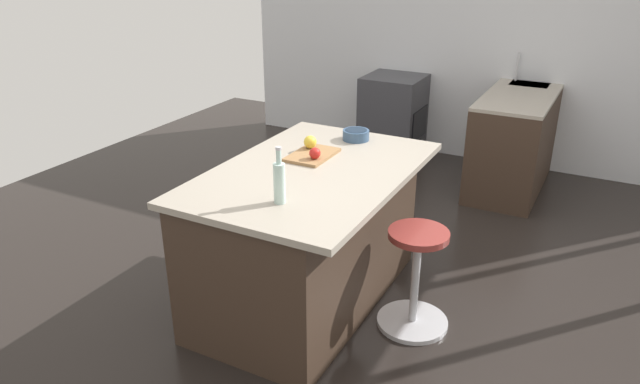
{
  "coord_description": "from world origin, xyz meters",
  "views": [
    {
      "loc": [
        3.26,
        1.36,
        2.23
      ],
      "look_at": [
        0.34,
        -0.17,
        0.79
      ],
      "focal_mm": 33.09,
      "sensor_mm": 36.0,
      "label": 1
    }
  ],
  "objects_px": {
    "cutting_board": "(312,155)",
    "apple_yellow": "(310,142)",
    "oven_range": "(393,116)",
    "apple_red": "(315,153)",
    "fruit_bowl": "(356,134)",
    "stool_by_window": "(415,282)",
    "water_bottle": "(279,181)",
    "kitchen_island": "(307,235)"
  },
  "relations": [
    {
      "from": "apple_yellow",
      "to": "oven_range",
      "type": "bearing_deg",
      "value": -171.11
    },
    {
      "from": "apple_red",
      "to": "kitchen_island",
      "type": "bearing_deg",
      "value": 1.75
    },
    {
      "from": "apple_yellow",
      "to": "cutting_board",
      "type": "bearing_deg",
      "value": 35.77
    },
    {
      "from": "stool_by_window",
      "to": "apple_yellow",
      "type": "bearing_deg",
      "value": -105.86
    },
    {
      "from": "oven_range",
      "to": "cutting_board",
      "type": "relative_size",
      "value": 2.41
    },
    {
      "from": "oven_range",
      "to": "stool_by_window",
      "type": "bearing_deg",
      "value": 23.79
    },
    {
      "from": "kitchen_island",
      "to": "cutting_board",
      "type": "bearing_deg",
      "value": -162.09
    },
    {
      "from": "oven_range",
      "to": "apple_red",
      "type": "height_order",
      "value": "apple_red"
    },
    {
      "from": "oven_range",
      "to": "water_bottle",
      "type": "relative_size",
      "value": 2.78
    },
    {
      "from": "cutting_board",
      "to": "apple_yellow",
      "type": "bearing_deg",
      "value": -144.23
    },
    {
      "from": "oven_range",
      "to": "fruit_bowl",
      "type": "xyz_separation_m",
      "value": [
        2.27,
        0.58,
        0.53
      ]
    },
    {
      "from": "cutting_board",
      "to": "fruit_bowl",
      "type": "relative_size",
      "value": 1.97
    },
    {
      "from": "oven_range",
      "to": "stool_by_window",
      "type": "xyz_separation_m",
      "value": [
        2.86,
        1.26,
        -0.13
      ]
    },
    {
      "from": "water_bottle",
      "to": "apple_yellow",
      "type": "bearing_deg",
      "value": -162.54
    },
    {
      "from": "stool_by_window",
      "to": "apple_red",
      "type": "bearing_deg",
      "value": -96.25
    },
    {
      "from": "oven_range",
      "to": "fruit_bowl",
      "type": "distance_m",
      "value": 2.4
    },
    {
      "from": "oven_range",
      "to": "apple_red",
      "type": "bearing_deg",
      "value": 10.83
    },
    {
      "from": "apple_red",
      "to": "water_bottle",
      "type": "height_order",
      "value": "water_bottle"
    },
    {
      "from": "oven_range",
      "to": "cutting_board",
      "type": "distance_m",
      "value": 2.79
    },
    {
      "from": "water_bottle",
      "to": "fruit_bowl",
      "type": "height_order",
      "value": "water_bottle"
    },
    {
      "from": "fruit_bowl",
      "to": "stool_by_window",
      "type": "bearing_deg",
      "value": 49.03
    },
    {
      "from": "kitchen_island",
      "to": "apple_red",
      "type": "distance_m",
      "value": 0.53
    },
    {
      "from": "apple_red",
      "to": "apple_yellow",
      "type": "relative_size",
      "value": 0.85
    },
    {
      "from": "apple_red",
      "to": "water_bottle",
      "type": "distance_m",
      "value": 0.64
    },
    {
      "from": "apple_red",
      "to": "fruit_bowl",
      "type": "bearing_deg",
      "value": 174.69
    },
    {
      "from": "apple_yellow",
      "to": "water_bottle",
      "type": "xyz_separation_m",
      "value": [
        0.79,
        0.25,
        0.06
      ]
    },
    {
      "from": "water_bottle",
      "to": "oven_range",
      "type": "bearing_deg",
      "value": -169.07
    },
    {
      "from": "apple_red",
      "to": "apple_yellow",
      "type": "xyz_separation_m",
      "value": [
        -0.16,
        -0.12,
        0.01
      ]
    },
    {
      "from": "cutting_board",
      "to": "water_bottle",
      "type": "distance_m",
      "value": 0.74
    },
    {
      "from": "water_bottle",
      "to": "fruit_bowl",
      "type": "relative_size",
      "value": 1.71
    },
    {
      "from": "oven_range",
      "to": "apple_yellow",
      "type": "relative_size",
      "value": 10.27
    },
    {
      "from": "oven_range",
      "to": "apple_red",
      "type": "xyz_separation_m",
      "value": [
        2.78,
        0.53,
        0.55
      ]
    },
    {
      "from": "kitchen_island",
      "to": "stool_by_window",
      "type": "distance_m",
      "value": 0.74
    },
    {
      "from": "stool_by_window",
      "to": "cutting_board",
      "type": "bearing_deg",
      "value": -101.29
    },
    {
      "from": "oven_range",
      "to": "fruit_bowl",
      "type": "relative_size",
      "value": 4.75
    },
    {
      "from": "apple_yellow",
      "to": "fruit_bowl",
      "type": "relative_size",
      "value": 0.46
    },
    {
      "from": "kitchen_island",
      "to": "stool_by_window",
      "type": "bearing_deg",
      "value": 93.47
    },
    {
      "from": "kitchen_island",
      "to": "fruit_bowl",
      "type": "height_order",
      "value": "fruit_bowl"
    },
    {
      "from": "stool_by_window",
      "to": "water_bottle",
      "type": "distance_m",
      "value": 1.1
    },
    {
      "from": "stool_by_window",
      "to": "cutting_board",
      "type": "distance_m",
      "value": 1.02
    },
    {
      "from": "cutting_board",
      "to": "oven_range",
      "type": "bearing_deg",
      "value": -170.13
    },
    {
      "from": "kitchen_island",
      "to": "cutting_board",
      "type": "distance_m",
      "value": 0.51
    }
  ]
}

